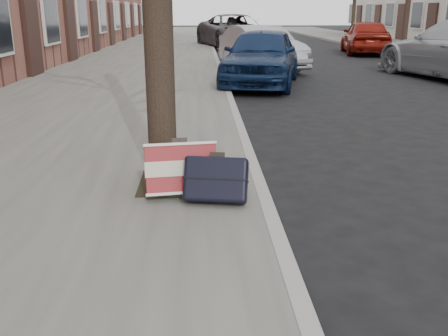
{
  "coord_description": "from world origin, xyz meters",
  "views": [
    {
      "loc": [
        -1.81,
        -3.47,
        1.73
      ],
      "look_at": [
        -1.62,
        0.8,
        0.38
      ],
      "focal_mm": 40.0,
      "sensor_mm": 36.0,
      "label": 1
    }
  ],
  "objects_px": {
    "suitcase_navy": "(216,179)",
    "car_near_front": "(262,56)",
    "suitcase_red": "(181,170)",
    "car_near_mid": "(261,48)"
  },
  "relations": [
    {
      "from": "suitcase_navy",
      "to": "car_near_mid",
      "type": "bearing_deg",
      "value": 91.24
    },
    {
      "from": "car_near_mid",
      "to": "suitcase_navy",
      "type": "bearing_deg",
      "value": -115.66
    },
    {
      "from": "car_near_front",
      "to": "car_near_mid",
      "type": "height_order",
      "value": "car_near_front"
    },
    {
      "from": "suitcase_red",
      "to": "car_near_front",
      "type": "relative_size",
      "value": 0.16
    },
    {
      "from": "suitcase_navy",
      "to": "car_near_front",
      "type": "relative_size",
      "value": 0.14
    },
    {
      "from": "car_near_mid",
      "to": "car_near_front",
      "type": "bearing_deg",
      "value": -113.56
    },
    {
      "from": "suitcase_red",
      "to": "car_near_front",
      "type": "xyz_separation_m",
      "value": [
        1.65,
        7.85,
        0.32
      ]
    },
    {
      "from": "suitcase_navy",
      "to": "car_near_front",
      "type": "bearing_deg",
      "value": 90.38
    },
    {
      "from": "suitcase_red",
      "to": "car_near_front",
      "type": "distance_m",
      "value": 8.03
    },
    {
      "from": "car_near_front",
      "to": "car_near_mid",
      "type": "xyz_separation_m",
      "value": [
        0.38,
        3.32,
        -0.03
      ]
    }
  ]
}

